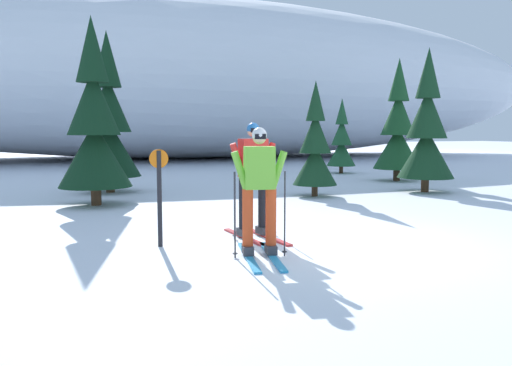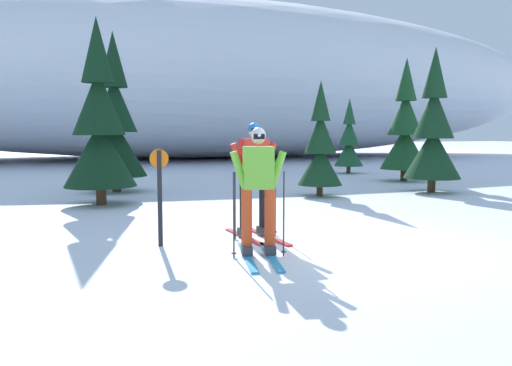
% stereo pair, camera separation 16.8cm
% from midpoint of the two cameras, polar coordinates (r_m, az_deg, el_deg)
% --- Properties ---
extents(ground_plane, '(120.00, 120.00, 0.00)m').
position_cam_midpoint_polar(ground_plane, '(8.05, 11.67, -6.75)').
color(ground_plane, white).
extents(skier_red_jacket, '(0.82, 1.65, 1.86)m').
position_cam_midpoint_polar(skier_red_jacket, '(8.37, 0.38, 0.72)').
color(skier_red_jacket, red).
rests_on(skier_red_jacket, ground).
extents(skier_lime_jacket, '(0.79, 1.71, 1.77)m').
position_cam_midpoint_polar(skier_lime_jacket, '(7.09, 0.94, -0.70)').
color(skier_lime_jacket, '#2893CC').
rests_on(skier_lime_jacket, ground).
extents(pine_tree_far_left, '(1.66, 1.66, 4.31)m').
position_cam_midpoint_polar(pine_tree_far_left, '(12.51, -16.49, 5.89)').
color(pine_tree_far_left, '#47301E').
rests_on(pine_tree_far_left, ground).
extents(pine_tree_left, '(1.72, 1.72, 4.46)m').
position_cam_midpoint_polar(pine_tree_left, '(15.05, -14.94, 6.12)').
color(pine_tree_left, '#47301E').
rests_on(pine_tree_left, ground).
extents(pine_tree_center_left, '(1.17, 1.17, 3.02)m').
position_cam_midpoint_polar(pine_tree_center_left, '(13.69, 7.42, 3.80)').
color(pine_tree_center_left, '#47301E').
rests_on(pine_tree_center_left, ground).
extents(pine_tree_center_right, '(1.55, 1.55, 4.01)m').
position_cam_midpoint_polar(pine_tree_center_right, '(15.27, 19.20, 5.28)').
color(pine_tree_center_right, '#47301E').
rests_on(pine_tree_center_right, ground).
extents(pine_tree_right, '(1.16, 1.16, 3.01)m').
position_cam_midpoint_polar(pine_tree_right, '(21.24, 10.41, 4.44)').
color(pine_tree_right, '#47301E').
rests_on(pine_tree_right, ground).
extents(pine_tree_far_right, '(1.61, 1.61, 4.17)m').
position_cam_midpoint_polar(pine_tree_far_right, '(18.40, 16.32, 5.61)').
color(pine_tree_far_right, '#47301E').
rests_on(pine_tree_far_right, ground).
extents(snow_ridge_background, '(49.45, 20.91, 9.44)m').
position_cam_midpoint_polar(snow_ridge_background, '(33.47, -5.49, 10.90)').
color(snow_ridge_background, white).
rests_on(snow_ridge_background, ground).
extents(trail_marker_post, '(0.28, 0.07, 1.46)m').
position_cam_midpoint_polar(trail_marker_post, '(7.83, -9.94, -0.92)').
color(trail_marker_post, black).
rests_on(trail_marker_post, ground).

